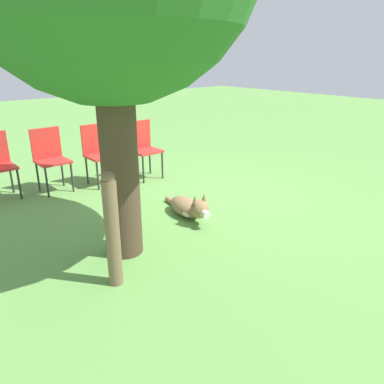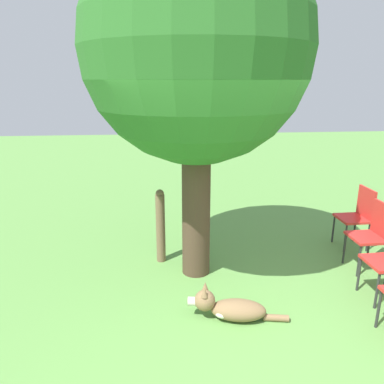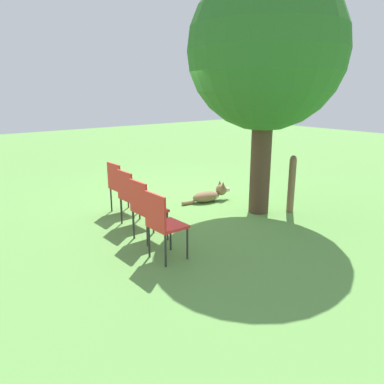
{
  "view_description": "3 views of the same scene",
  "coord_description": "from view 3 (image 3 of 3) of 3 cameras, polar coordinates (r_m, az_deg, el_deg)",
  "views": [
    {
      "loc": [
        -3.43,
        3.12,
        1.96
      ],
      "look_at": [
        -0.07,
        0.31,
        0.35
      ],
      "focal_mm": 35.0,
      "sensor_mm": 36.0,
      "label": 1
    },
    {
      "loc": [
        -0.78,
        -3.13,
        2.5
      ],
      "look_at": [
        -0.33,
        1.51,
        1.1
      ],
      "focal_mm": 35.0,
      "sensor_mm": 36.0,
      "label": 2
    },
    {
      "loc": [
        4.86,
        5.82,
        2.23
      ],
      "look_at": [
        1.02,
        1.05,
        0.53
      ],
      "focal_mm": 35.0,
      "sensor_mm": 36.0,
      "label": 3
    }
  ],
  "objects": [
    {
      "name": "oak_tree",
      "position": [
        6.8,
        11.22,
        20.21
      ],
      "size": [
        2.68,
        2.68,
        4.19
      ],
      "color": "#4C3828",
      "rests_on": "ground_plane"
    },
    {
      "name": "red_chair_2",
      "position": [
        5.59,
        -7.18,
        -2.14
      ],
      "size": [
        0.43,
        0.45,
        0.94
      ],
      "rotation": [
        0.0,
        0.0,
        3.16
      ],
      "color": "red",
      "rests_on": "ground_plane"
    },
    {
      "name": "red_chair_0",
      "position": [
        6.94,
        -10.93,
        1.19
      ],
      "size": [
        0.43,
        0.45,
        0.94
      ],
      "rotation": [
        0.0,
        0.0,
        3.16
      ],
      "color": "red",
      "rests_on": "ground_plane"
    },
    {
      "name": "fence_post",
      "position": [
        7.11,
        14.94,
        1.22
      ],
      "size": [
        0.13,
        0.13,
        1.07
      ],
      "color": "brown",
      "rests_on": "ground_plane"
    },
    {
      "name": "ground_plane",
      "position": [
        7.9,
        0.96,
        -0.91
      ],
      "size": [
        30.0,
        30.0,
        0.0
      ],
      "primitive_type": "plane",
      "color": "#609947"
    },
    {
      "name": "red_chair_1",
      "position": [
        6.26,
        -9.26,
        -0.3
      ],
      "size": [
        0.43,
        0.45,
        0.94
      ],
      "rotation": [
        0.0,
        0.0,
        3.16
      ],
      "color": "red",
      "rests_on": "ground_plane"
    },
    {
      "name": "dog",
      "position": [
        7.64,
        2.77,
        -0.45
      ],
      "size": [
        1.09,
        0.4,
        0.4
      ],
      "rotation": [
        0.0,
        0.0,
        2.96
      ],
      "color": "olive",
      "rests_on": "ground_plane"
    },
    {
      "name": "red_chair_3",
      "position": [
        4.93,
        -4.53,
        -4.47
      ],
      "size": [
        0.43,
        0.45,
        0.94
      ],
      "rotation": [
        0.0,
        0.0,
        3.16
      ],
      "color": "red",
      "rests_on": "ground_plane"
    }
  ]
}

